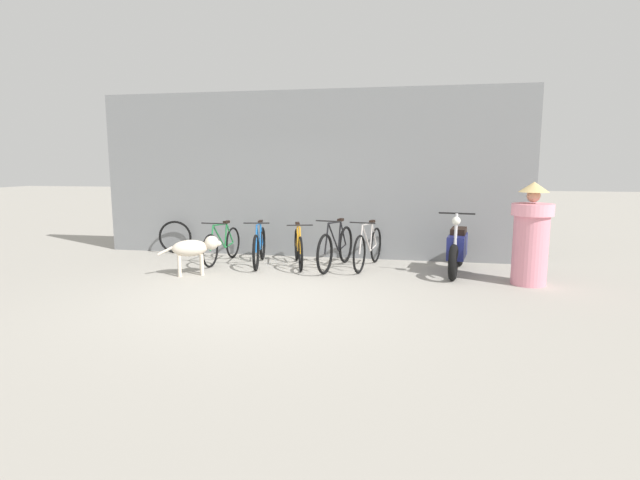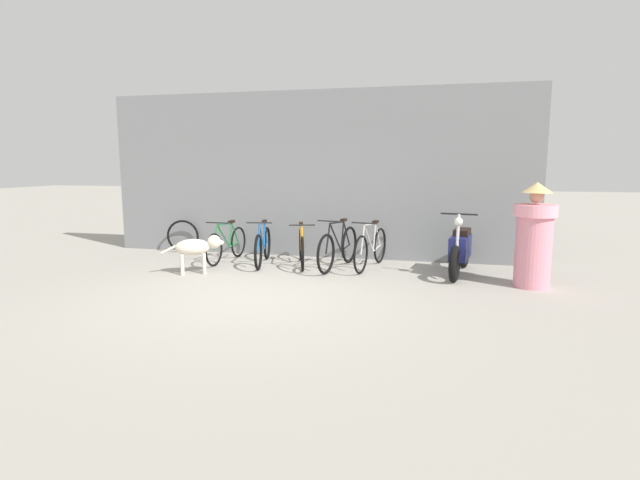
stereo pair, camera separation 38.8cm
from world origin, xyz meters
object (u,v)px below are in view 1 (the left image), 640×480
Objects in this scene: stray_dog at (195,248)px; person_in_robes at (531,234)px; bicycle_1 at (259,247)px; bicycle_3 at (336,248)px; motorcycle at (457,249)px; bicycle_2 at (298,248)px; spare_tire_left at (175,237)px; bicycle_4 at (368,248)px; bicycle_0 at (222,245)px.

stray_dog is 0.60× the size of person_in_robes.
bicycle_3 is (1.44, -0.00, 0.03)m from bicycle_1.
person_in_robes reaches higher than motorcycle.
bicycle_2 is 0.86× the size of motorcycle.
spare_tire_left is at bearing -18.41° from person_in_robes.
bicycle_2 is at bearing -74.91° from bicycle_4.
bicycle_0 reaches higher than stray_dog.
bicycle_4 is (1.27, 0.10, 0.03)m from bicycle_2.
bicycle_4 is at bearing 76.50° from bicycle_2.
person_in_robes is at bearing -23.54° from stray_dog.
bicycle_2 is 2.95m from spare_tire_left.
person_in_robes reaches higher than bicycle_0.
spare_tire_left is at bearing -114.89° from bicycle_0.
bicycle_2 is at bearing -15.07° from spare_tire_left.
person_in_robes reaches higher than bicycle_2.
bicycle_4 is at bearing -87.01° from motorcycle.
motorcycle is 2.63× the size of spare_tire_left.
bicycle_4 is 2.74m from person_in_robes.
bicycle_4 reaches higher than spare_tire_left.
bicycle_2 is 1.88m from stray_dog.
bicycle_4 is 0.94× the size of motorcycle.
bicycle_3 is at bearing -3.30° from stray_dog.
bicycle_3 is 1.82× the size of stray_dog.
stray_dog is (-2.81, -1.17, 0.09)m from bicycle_4.
person_in_robes is at bearing 68.22° from motorcycle.
motorcycle is (2.11, -0.01, 0.05)m from bicycle_3.
bicycle_0 is 5.44m from person_in_robes.
bicycle_0 is 0.88× the size of motorcycle.
bicycle_0 is at bearing -108.98° from bicycle_1.
bicycle_4 reaches higher than stray_dog.
bicycle_1 is 0.93× the size of bicycle_3.
bicycle_1 is 2.01m from bicycle_4.
spare_tire_left is (-6.70, 1.46, -0.45)m from person_in_robes.
bicycle_0 is 2.78m from bicycle_4.
bicycle_4 is 1.55m from motorcycle.
motorcycle reaches higher than bicycle_2.
motorcycle is 5.72m from spare_tire_left.
bicycle_1 reaches higher than stray_dog.
bicycle_1 reaches higher than bicycle_0.
bicycle_2 is at bearing -16.33° from person_in_robes.
bicycle_2 is 1.28m from bicycle_4.
bicycle_0 is 0.94× the size of bicycle_4.
bicycle_4 is 4.17m from spare_tire_left.
bicycle_3 is at bearing 78.71° from bicycle_1.
bicycle_4 is (0.57, 0.16, -0.01)m from bicycle_3.
motorcycle reaches higher than bicycle_4.
bicycle_1 is 0.73m from bicycle_2.
bicycle_2 is (0.73, 0.06, -0.01)m from bicycle_1.
bicycle_2 is 0.71m from bicycle_3.
spare_tire_left is at bearing -123.02° from bicycle_2.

